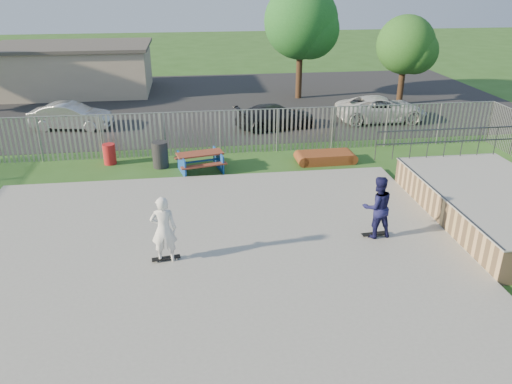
{
  "coord_description": "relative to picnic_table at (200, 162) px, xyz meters",
  "views": [
    {
      "loc": [
        -0.26,
        -12.59,
        7.61
      ],
      "look_at": [
        1.69,
        2.0,
        1.1
      ],
      "focal_mm": 35.0,
      "sensor_mm": 36.0,
      "label": 1
    }
  ],
  "objects": [
    {
      "name": "skater_navy",
      "position": [
        5.14,
        -6.6,
        0.72
      ],
      "size": [
        1.01,
        0.82,
        1.96
      ],
      "primitive_type": "imported",
      "rotation": [
        0.0,
        0.0,
        3.22
      ],
      "color": "#161645",
      "rests_on": "concrete_slab"
    },
    {
      "name": "quarter_pipe",
      "position": [
        9.48,
        -5.9,
        0.15
      ],
      "size": [
        5.5,
        7.05,
        2.19
      ],
      "color": "tan",
      "rests_on": "ground"
    },
    {
      "name": "ground",
      "position": [
        -0.02,
        -6.94,
        -0.41
      ],
      "size": [
        120.0,
        120.0,
        0.0
      ],
      "primitive_type": "plane",
      "color": "#2D561D",
      "rests_on": "ground"
    },
    {
      "name": "tree_right",
      "position": [
        12.7,
        9.85,
        3.2
      ],
      "size": [
        3.47,
        3.47,
        5.36
      ],
      "color": "#3C2718",
      "rests_on": "ground"
    },
    {
      "name": "funbox",
      "position": [
        5.43,
        0.33,
        -0.19
      ],
      "size": [
        2.2,
        1.13,
        0.43
      ],
      "rotation": [
        0.0,
        0.0,
        0.02
      ],
      "color": "brown",
      "rests_on": "ground"
    },
    {
      "name": "skateboard_b",
      "position": [
        -1.19,
        -7.19,
        -0.22
      ],
      "size": [
        0.82,
        0.31,
        0.08
      ],
      "rotation": [
        0.0,
        0.0,
        0.15
      ],
      "color": "black",
      "rests_on": "concrete_slab"
    },
    {
      "name": "fence",
      "position": [
        0.98,
        -2.36,
        0.59
      ],
      "size": [
        26.04,
        16.02,
        2.0
      ],
      "color": "gray",
      "rests_on": "ground"
    },
    {
      "name": "trash_bin_grey",
      "position": [
        -1.65,
        0.68,
        0.15
      ],
      "size": [
        0.66,
        0.66,
        1.11
      ],
      "primitive_type": "cylinder",
      "color": "black",
      "rests_on": "ground"
    },
    {
      "name": "car_white",
      "position": [
        10.13,
        6.26,
        0.3
      ],
      "size": [
        4.95,
        2.35,
        1.36
      ],
      "primitive_type": "imported",
      "rotation": [
        0.0,
        0.0,
        1.55
      ],
      "color": "silver",
      "rests_on": "parking_lot"
    },
    {
      "name": "skater_white",
      "position": [
        -1.19,
        -7.19,
        0.72
      ],
      "size": [
        0.73,
        0.49,
        1.96
      ],
      "primitive_type": "imported",
      "rotation": [
        0.0,
        0.0,
        3.11
      ],
      "color": "white",
      "rests_on": "concrete_slab"
    },
    {
      "name": "car_dark",
      "position": [
        4.16,
        5.71,
        0.24
      ],
      "size": [
        4.57,
        2.59,
        1.25
      ],
      "primitive_type": "imported",
      "rotation": [
        0.0,
        0.0,
        1.78
      ],
      "color": "black",
      "rests_on": "parking_lot"
    },
    {
      "name": "trash_bin_red",
      "position": [
        -3.84,
        1.36,
        0.04
      ],
      "size": [
        0.53,
        0.53,
        0.89
      ],
      "primitive_type": "cylinder",
      "color": "#AC1A1C",
      "rests_on": "ground"
    },
    {
      "name": "building",
      "position": [
        -8.02,
        16.06,
        1.2
      ],
      "size": [
        10.4,
        6.4,
        3.2
      ],
      "color": "tan",
      "rests_on": "ground"
    },
    {
      "name": "concrete_slab",
      "position": [
        -0.02,
        -6.94,
        -0.33
      ],
      "size": [
        15.0,
        12.0,
        0.15
      ],
      "primitive_type": "cube",
      "color": "gray",
      "rests_on": "ground"
    },
    {
      "name": "parking_lot",
      "position": [
        -0.02,
        12.06,
        -0.4
      ],
      "size": [
        40.0,
        18.0,
        0.02
      ],
      "primitive_type": "cube",
      "color": "black",
      "rests_on": "ground"
    },
    {
      "name": "tree_mid",
      "position": [
        6.8,
        12.35,
        4.37
      ],
      "size": [
        4.6,
        4.6,
        7.1
      ],
      "color": "#422A1A",
      "rests_on": "ground"
    },
    {
      "name": "skateboard_a",
      "position": [
        5.14,
        -6.6,
        -0.22
      ],
      "size": [
        0.81,
        0.26,
        0.08
      ],
      "rotation": [
        0.0,
        0.0,
        0.08
      ],
      "color": "black",
      "rests_on": "concrete_slab"
    },
    {
      "name": "picnic_table",
      "position": [
        0.0,
        0.0,
        0.0
      ],
      "size": [
        2.17,
        1.92,
        0.8
      ],
      "rotation": [
        0.0,
        0.0,
        0.22
      ],
      "color": "brown",
      "rests_on": "ground"
    },
    {
      "name": "car_silver",
      "position": [
        -6.51,
        6.99,
        0.29
      ],
      "size": [
        4.31,
        2.08,
        1.36
      ],
      "primitive_type": "imported",
      "rotation": [
        0.0,
        0.0,
        1.41
      ],
      "color": "#B5B6BA",
      "rests_on": "parking_lot"
    }
  ]
}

